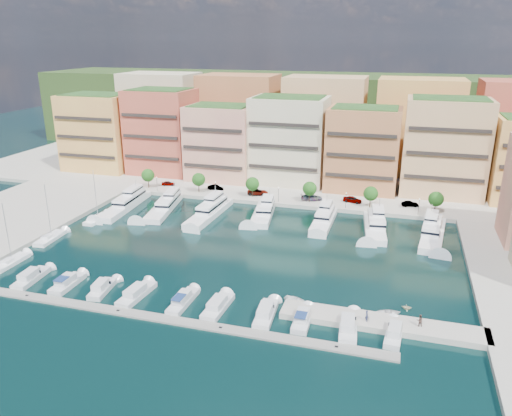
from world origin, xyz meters
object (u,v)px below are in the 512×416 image
Objects in this scene: tree_4 at (371,194)px; yacht_3 at (264,212)px; tree_1 at (199,180)px; tree_2 at (252,184)px; yacht_0 at (127,203)px; cruiser_2 at (102,289)px; car_2 at (258,192)px; car_4 at (352,199)px; cruiser_6 at (266,314)px; yacht_5 at (375,225)px; cruiser_9 at (394,334)px; tender_2 at (389,313)px; lamppost_0 at (157,181)px; yacht_2 at (210,210)px; cruiser_4 at (183,301)px; tree_0 at (148,175)px; tree_3 at (310,189)px; sailboat_2 at (97,220)px; yacht_1 at (165,206)px; sailboat_1 at (50,239)px; person_0 at (367,316)px; cruiser_1 at (67,283)px; cruiser_8 at (348,327)px; tender_3 at (407,307)px; lamppost_3 at (346,198)px; sailboat_0 at (10,263)px; tender_1 at (363,311)px; yacht_6 at (433,232)px; lamppost_1 at (216,186)px; cruiser_5 at (218,307)px; car_3 at (312,197)px; car_5 at (410,204)px; cruiser_3 at (136,294)px; tree_5 at (436,199)px; car_0 at (168,183)px; lamppost_4 at (419,204)px; cruiser_7 at (302,320)px; tender_0 at (296,300)px; yacht_4 at (324,219)px.

yacht_3 is at bearing -154.60° from tree_4.
tree_2 is at bearing 0.00° from tree_1.
yacht_0 is 3.09× the size of cruiser_2.
car_4 reaches higher than car_2.
cruiser_6 is 1.52× the size of car_2.
yacht_5 reaches higher than cruiser_9.
yacht_5 is 4.92× the size of tender_2.
lamppost_0 is 0.72× the size of car_2.
yacht_2 reaches higher than tender_2.
cruiser_2 is at bearing 179.86° from cruiser_4.
yacht_2 is at bearing -30.16° from tree_0.
sailboat_2 reaches higher than tree_3.
sailboat_1 reaches higher than yacht_1.
cruiser_1 is at bearing 62.43° from person_0.
tender_3 is at bearing 45.86° from cruiser_8.
lamppost_3 is 54.93m from person_0.
sailboat_0 is at bearing -95.05° from sailboat_2.
cruiser_9 is 5.63× the size of tender_1.
yacht_6 is 1.62× the size of sailboat_1.
cruiser_6 is at bearing -74.01° from yacht_3.
lamppost_1 is (-26.00, -2.30, -0.92)m from tree_3.
cruiser_5 is 59.96m from car_3.
lamppost_3 is (54.00, 0.00, 0.00)m from lamppost_0.
tree_2 is at bearing 29.49° from tender_1.
car_2 is at bearing 99.99° from cruiser_5.
cruiser_2 is (7.23, 0.02, -0.02)m from cruiser_1.
yacht_1 is 5.08× the size of car_5.
tree_5 is at bearing 48.37° from cruiser_3.
tree_3 is 0.26× the size of yacht_6.
yacht_5 is at bearing -9.99° from lamppost_0.
yacht_6 is at bearing -120.04° from car_0.
cruiser_5 is (39.50, -55.79, -3.28)m from lamppost_0.
tree_1 is at bearing 13.06° from person_0.
yacht_0 reaches higher than cruiser_2.
cruiser_2 is 15.69m from cruiser_4.
cruiser_2 and cruiser_5 have the same top height.
lamppost_4 reaches higher than car_2.
car_2 is (0.86, 2.31, -2.93)m from tree_2.
tree_2 reaches higher than car_4.
car_3 is (46.76, 16.95, 0.64)m from yacht_0.
tree_0 is 1.00× the size of tree_5.
cruiser_7 is at bearing -0.00° from cruiser_3.
sailboat_0 is (-46.04, 4.80, -0.23)m from cruiser_5.
yacht_6 is at bearing -14.90° from tender_0.
yacht_1 is at bearing 110.10° from cruiser_3.
tree_5 reaches higher than tender_2.
sailboat_2 is at bearing 120.88° from car_2.
cruiser_5 is (29.23, 0.01, -0.02)m from cruiser_1.
yacht_5 is at bearing 14.18° from tender_3.
yacht_1 is at bearing -177.35° from yacht_4.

